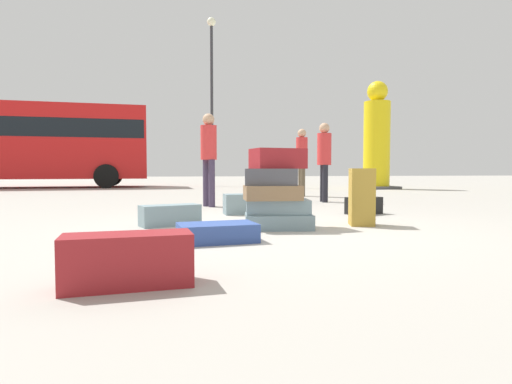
# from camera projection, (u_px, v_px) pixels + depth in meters

# --- Properties ---
(ground_plane) EXTENTS (80.00, 80.00, 0.00)m
(ground_plane) POSITION_uv_depth(u_px,v_px,m) (281.00, 228.00, 5.07)
(ground_plane) COLOR #ADA89E
(suitcase_tower) EXTENTS (0.84, 0.69, 0.94)m
(suitcase_tower) POSITION_uv_depth(u_px,v_px,m) (276.00, 193.00, 5.01)
(suitcase_tower) COLOR gray
(suitcase_tower) RESTS_ON ground
(suitcase_navy_left_side) EXTENTS (0.78, 0.52, 0.18)m
(suitcase_navy_left_side) POSITION_uv_depth(u_px,v_px,m) (217.00, 233.00, 4.09)
(suitcase_navy_left_side) COLOR #334F99
(suitcase_navy_left_side) RESTS_ON ground
(suitcase_slate_right_side) EXTENTS (0.78, 0.51, 0.26)m
(suitcase_slate_right_side) POSITION_uv_depth(u_px,v_px,m) (170.00, 215.00, 5.28)
(suitcase_slate_right_side) COLOR gray
(suitcase_slate_right_side) RESTS_ON ground
(suitcase_slate_behind_tower) EXTENTS (0.68, 0.35, 0.32)m
(suitcase_slate_behind_tower) POSITION_uv_depth(u_px,v_px,m) (246.00, 204.00, 6.64)
(suitcase_slate_behind_tower) COLOR gray
(suitcase_slate_behind_tower) RESTS_ON ground
(suitcase_tan_upright_blue) EXTENTS (0.36, 0.38, 0.71)m
(suitcase_tan_upright_blue) POSITION_uv_depth(u_px,v_px,m) (362.00, 197.00, 5.29)
(suitcase_tan_upright_blue) COLOR #B28C33
(suitcase_tan_upright_blue) RESTS_ON ground
(suitcase_maroon_white_trunk) EXTENTS (0.77, 0.36, 0.31)m
(suitcase_maroon_white_trunk) POSITION_uv_depth(u_px,v_px,m) (128.00, 260.00, 2.52)
(suitcase_maroon_white_trunk) COLOR maroon
(suitcase_maroon_white_trunk) RESTS_ON ground
(suitcase_black_foreground_far) EXTENTS (0.61, 0.49, 0.27)m
(suitcase_black_foreground_far) POSITION_uv_depth(u_px,v_px,m) (364.00, 206.00, 6.66)
(suitcase_black_foreground_far) COLOR black
(suitcase_black_foreground_far) RESTS_ON ground
(person_bearded_onlooker) EXTENTS (0.30, 0.34, 1.69)m
(person_bearded_onlooker) POSITION_uv_depth(u_px,v_px,m) (324.00, 155.00, 9.12)
(person_bearded_onlooker) COLOR black
(person_bearded_onlooker) RESTS_ON ground
(person_tourist_with_camera) EXTENTS (0.30, 0.32, 1.73)m
(person_tourist_with_camera) POSITION_uv_depth(u_px,v_px,m) (209.00, 151.00, 7.96)
(person_tourist_with_camera) COLOR #3F334C
(person_tourist_with_camera) RESTS_ON ground
(person_passerby_in_red) EXTENTS (0.30, 0.34, 1.75)m
(person_passerby_in_red) POSITION_uv_depth(u_px,v_px,m) (302.00, 156.00, 11.13)
(person_passerby_in_red) COLOR brown
(person_passerby_in_red) RESTS_ON ground
(yellow_dummy_statue) EXTENTS (1.32, 1.32, 3.88)m
(yellow_dummy_statue) POSITION_uv_depth(u_px,v_px,m) (377.00, 141.00, 15.49)
(yellow_dummy_statue) COLOR yellow
(yellow_dummy_statue) RESTS_ON ground
(parked_bus) EXTENTS (8.54, 3.08, 3.15)m
(parked_bus) POSITION_uv_depth(u_px,v_px,m) (34.00, 140.00, 16.49)
(parked_bus) COLOR red
(parked_bus) RESTS_ON ground
(lamp_post) EXTENTS (0.36, 0.36, 6.97)m
(lamp_post) POSITION_uv_depth(u_px,v_px,m) (212.00, 79.00, 17.76)
(lamp_post) COLOR #333338
(lamp_post) RESTS_ON ground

